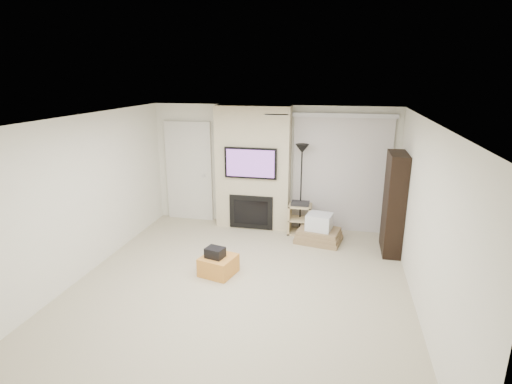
% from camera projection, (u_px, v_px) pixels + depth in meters
% --- Properties ---
extents(floor, '(5.00, 5.50, 0.00)m').
position_uv_depth(floor, '(239.00, 287.00, 6.00)').
color(floor, '#BDB293').
rests_on(floor, ground).
extents(ceiling, '(5.00, 5.50, 0.00)m').
position_uv_depth(ceiling, '(237.00, 119.00, 5.29)').
color(ceiling, white).
rests_on(ceiling, wall_back).
extents(wall_back, '(5.00, 0.00, 2.50)m').
position_uv_depth(wall_back, '(272.00, 167.00, 8.23)').
color(wall_back, white).
rests_on(wall_back, ground).
extents(wall_front, '(5.00, 0.00, 2.50)m').
position_uv_depth(wall_front, '(148.00, 321.00, 3.07)').
color(wall_front, white).
rests_on(wall_front, ground).
extents(wall_left, '(0.00, 5.50, 2.50)m').
position_uv_depth(wall_left, '(81.00, 198.00, 6.15)').
color(wall_left, white).
rests_on(wall_left, ground).
extents(wall_right, '(0.00, 5.50, 2.50)m').
position_uv_depth(wall_right, '(426.00, 222.00, 5.14)').
color(wall_right, white).
rests_on(wall_right, ground).
extents(hvac_vent, '(0.35, 0.18, 0.01)m').
position_uv_depth(hvac_vent, '(276.00, 115.00, 5.97)').
color(hvac_vent, silver).
rests_on(hvac_vent, ceiling).
extents(ottoman, '(0.61, 0.61, 0.30)m').
position_uv_depth(ottoman, '(218.00, 265.00, 6.37)').
color(ottoman, orange).
rests_on(ottoman, floor).
extents(black_bag, '(0.33, 0.28, 0.16)m').
position_uv_depth(black_bag, '(215.00, 253.00, 6.28)').
color(black_bag, black).
rests_on(black_bag, ottoman).
extents(fireplace_wall, '(1.50, 0.47, 2.50)m').
position_uv_depth(fireplace_wall, '(253.00, 169.00, 8.10)').
color(fireplace_wall, beige).
rests_on(fireplace_wall, floor).
extents(entry_door, '(1.02, 0.11, 2.14)m').
position_uv_depth(entry_door, '(189.00, 172.00, 8.61)').
color(entry_door, silver).
rests_on(entry_door, floor).
extents(vertical_blinds, '(1.98, 0.10, 2.37)m').
position_uv_depth(vertical_blinds, '(341.00, 169.00, 7.89)').
color(vertical_blinds, silver).
rests_on(vertical_blinds, floor).
extents(floor_lamp, '(0.27, 0.27, 1.79)m').
position_uv_depth(floor_lamp, '(302.00, 164.00, 7.74)').
color(floor_lamp, black).
rests_on(floor_lamp, floor).
extents(av_stand, '(0.45, 0.38, 0.66)m').
position_uv_depth(av_stand, '(300.00, 217.00, 7.96)').
color(av_stand, '#D1B983').
rests_on(av_stand, floor).
extents(box_stack, '(0.93, 0.77, 0.55)m').
position_uv_depth(box_stack, '(319.00, 231.00, 7.59)').
color(box_stack, '#8E744E').
rests_on(box_stack, floor).
extents(bookshelf, '(0.30, 0.80, 1.80)m').
position_uv_depth(bookshelf, '(394.00, 204.00, 6.99)').
color(bookshelf, black).
rests_on(bookshelf, floor).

